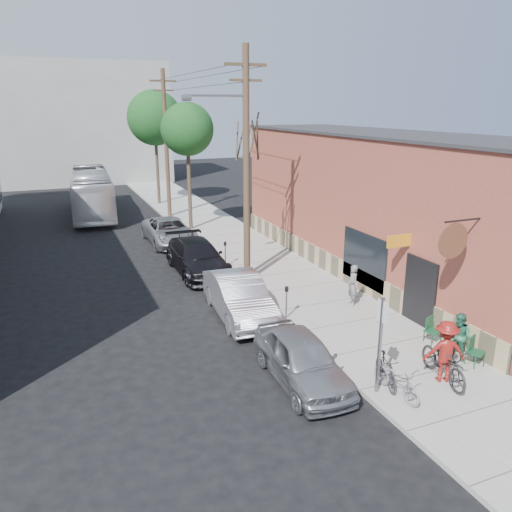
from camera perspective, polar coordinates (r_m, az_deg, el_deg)
name	(u,v)px	position (r m, az deg, el deg)	size (l,w,h in m)	color
ground	(242,346)	(17.05, -1.60, -10.28)	(120.00, 120.00, 0.00)	black
sidewalk	(242,248)	(28.05, -1.61, 0.89)	(4.50, 58.00, 0.15)	#A5A199
cafe_building	(381,204)	(24.39, 14.07, 5.77)	(6.60, 20.20, 6.61)	#994938
end_cap_building	(77,123)	(56.31, -19.81, 14.06)	(18.00, 8.00, 12.00)	#9C9D98
sign_post	(380,337)	(13.93, 14.04, -8.92)	(0.07, 0.45, 2.80)	slate
parking_meter_near	(287,297)	(18.51, 3.51, -4.71)	(0.14, 0.14, 1.24)	slate
parking_meter_far	(225,250)	(24.50, -3.53, 0.71)	(0.14, 0.14, 1.24)	slate
utility_pole_near	(245,164)	(21.50, -1.27, 10.52)	(3.57, 0.28, 10.00)	#503A28
utility_pole_far	(166,142)	(35.93, -10.23, 12.69)	(1.80, 0.28, 10.00)	#503A28
tree_bare	(248,216)	(22.74, -0.96, 4.65)	(0.24, 0.24, 5.65)	#44392C
tree_leafy_mid	(187,130)	(31.70, -7.87, 14.11)	(3.24, 3.24, 7.85)	#44392C
tree_leafy_far	(155,118)	(40.98, -11.51, 15.19)	(4.25, 4.25, 8.83)	#44392C
patio_chair_a	(433,331)	(17.77, 19.57, -8.04)	(0.50, 0.50, 0.88)	#134427
patio_chair_b	(476,352)	(16.79, 23.80, -10.02)	(0.50, 0.50, 0.88)	#134427
patron_grey	(353,285)	(20.05, 10.97, -3.29)	(0.60, 0.39, 1.65)	slate
patron_green	(460,337)	(16.81, 22.25, -8.58)	(0.74, 0.58, 1.53)	#2B6C50
cyclist	(445,351)	(15.41, 20.81, -10.14)	(1.18, 0.68, 1.83)	maroon
cyclist_bike	(444,362)	(15.57, 20.67, -11.29)	(0.75, 2.15, 1.13)	black
parked_bike_a	(386,370)	(14.90, 14.60, -12.48)	(0.43, 1.52, 0.92)	#232225
parked_bike_b	(397,379)	(14.50, 15.78, -13.40)	(0.63, 1.80, 0.95)	slate
car_0	(302,359)	(14.80, 5.25, -11.64)	(1.73, 4.29, 1.46)	#95969C
car_1	(239,297)	(19.00, -1.95, -4.66)	(1.72, 4.93, 1.62)	#B1B1B9
car_2	(197,257)	(24.10, -6.74, -0.15)	(2.19, 5.38, 1.56)	black
car_3	(169,231)	(29.56, -9.89, 2.79)	(2.42, 5.26, 1.46)	#9B9CA2
bus	(91,193)	(38.96, -18.29, 6.89)	(2.72, 11.62, 3.24)	white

